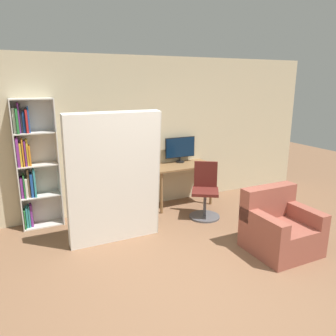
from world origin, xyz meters
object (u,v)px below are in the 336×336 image
(monitor, at_px, (180,148))
(bookshelf, at_px, (32,163))
(mattress_near, at_px, (115,179))
(armchair, at_px, (279,228))
(office_chair, at_px, (205,195))

(monitor, xyz_separation_m, bookshelf, (-2.60, -0.01, -0.01))
(bookshelf, xyz_separation_m, mattress_near, (0.99, -1.09, -0.09))
(mattress_near, height_order, armchair, mattress_near)
(monitor, xyz_separation_m, mattress_near, (-1.61, -1.10, -0.10))
(monitor, bearing_deg, armchair, -81.79)
(monitor, distance_m, bookshelf, 2.60)
(office_chair, height_order, mattress_near, mattress_near)
(mattress_near, bearing_deg, office_chair, 8.31)
(office_chair, distance_m, bookshelf, 2.84)
(monitor, distance_m, office_chair, 1.09)
(bookshelf, bearing_deg, monitor, 0.32)
(bookshelf, bearing_deg, armchair, -37.93)
(monitor, xyz_separation_m, armchair, (0.33, -2.30, -0.73))
(monitor, height_order, bookshelf, bookshelf)
(office_chair, distance_m, mattress_near, 1.75)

